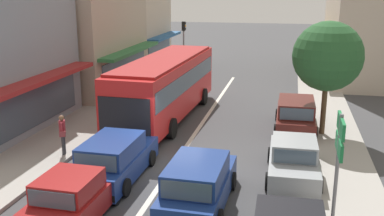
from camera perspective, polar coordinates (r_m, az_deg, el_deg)
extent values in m
plane|color=#3F3F42|center=(17.52, -2.54, -7.51)|extent=(140.00, 140.00, 0.00)
cube|color=silver|center=(21.15, 0.29, -3.41)|extent=(0.20, 28.00, 0.01)
cube|color=#A39E96|center=(25.16, -14.01, -0.65)|extent=(5.20, 44.00, 0.14)
cube|color=#A39E96|center=(22.68, 16.92, -2.64)|extent=(2.80, 44.00, 0.12)
cube|color=maroon|center=(21.52, -18.40, 3.57)|extent=(1.10, 8.31, 0.20)
cube|color=#425160|center=(22.02, -19.05, 0.28)|extent=(0.06, 7.23, 1.80)
cube|color=#B2A38E|center=(31.31, -15.16, 8.31)|extent=(7.58, 9.34, 6.52)
cube|color=#2D703D|center=(29.66, -7.74, 7.24)|extent=(1.10, 8.60, 0.20)
cube|color=#425160|center=(30.02, -8.41, 4.79)|extent=(0.06, 7.47, 1.80)
cube|color=beige|center=(39.09, -9.31, 11.04)|extent=(7.09, 7.66, 8.03)
cube|color=#23568E|center=(37.91, -3.54, 9.08)|extent=(1.10, 7.04, 0.20)
cube|color=#425160|center=(38.19, -4.11, 7.15)|extent=(0.06, 6.12, 1.80)
cube|color=gold|center=(36.71, 16.29, 8.30)|extent=(1.10, 12.54, 0.20)
cube|color=#425160|center=(36.91, 16.79, 6.26)|extent=(0.06, 10.90, 1.80)
cube|color=red|center=(23.31, -3.37, 2.81)|extent=(2.91, 10.89, 2.70)
cube|color=#425160|center=(23.23, -3.39, 3.79)|extent=(2.93, 10.46, 0.90)
cube|color=black|center=(18.45, -8.60, -1.34)|extent=(2.25, 0.15, 1.76)
cube|color=maroon|center=(23.05, -3.43, 6.24)|extent=(2.75, 10.02, 0.12)
cylinder|color=black|center=(27.08, -3.65, 1.80)|extent=(0.30, 0.97, 0.96)
cylinder|color=black|center=(26.41, 1.51, 1.48)|extent=(0.30, 0.97, 0.96)
cylinder|color=black|center=(21.40, -8.98, -2.04)|extent=(0.30, 0.97, 0.96)
cylinder|color=black|center=(20.55, -2.57, -2.59)|extent=(0.30, 0.97, 0.96)
cube|color=navy|center=(14.51, 0.91, -10.30)|extent=(1.83, 4.53, 0.76)
cube|color=navy|center=(13.90, 0.60, -8.23)|extent=(1.68, 2.63, 0.68)
cube|color=#425160|center=(15.09, 1.73, -6.28)|extent=(1.51, 0.08, 0.58)
cube|color=#425160|center=(12.73, -0.76, -10.53)|extent=(1.48, 0.08, 0.54)
cylinder|color=black|center=(15.97, -1.14, -8.62)|extent=(0.19, 0.62, 0.62)
cylinder|color=black|center=(15.66, 5.19, -9.20)|extent=(0.19, 0.62, 0.62)
cylinder|color=black|center=(13.65, -4.08, -13.07)|extent=(0.19, 0.62, 0.62)
cube|color=navy|center=(16.65, -9.58, -7.03)|extent=(1.82, 4.52, 0.76)
cube|color=navy|center=(16.09, -10.17, -5.11)|extent=(1.67, 2.62, 0.68)
cube|color=#425160|center=(17.24, -8.44, -3.65)|extent=(1.51, 0.08, 0.58)
cube|color=#425160|center=(14.98, -12.17, -6.80)|extent=(1.48, 0.08, 0.54)
cylinder|color=black|center=(18.21, -10.47, -5.80)|extent=(0.19, 0.62, 0.62)
cylinder|color=black|center=(17.60, -5.18, -6.36)|extent=(0.19, 0.62, 0.62)
cylinder|color=black|center=(15.98, -14.38, -9.12)|extent=(0.19, 0.62, 0.62)
cylinder|color=black|center=(15.28, -8.43, -9.95)|extent=(0.19, 0.62, 0.62)
cube|color=maroon|center=(14.07, -15.04, -11.77)|extent=(1.80, 4.23, 0.72)
cube|color=maroon|center=(13.71, -15.43, -9.49)|extent=(1.60, 1.83, 0.60)
cube|color=#425160|center=(14.44, -13.66, -8.06)|extent=(1.44, 0.09, 0.51)
cube|color=#425160|center=(13.00, -17.41, -11.07)|extent=(1.40, 0.09, 0.48)
cylinder|color=black|center=(15.53, -15.58, -9.96)|extent=(0.19, 0.62, 0.62)
cylinder|color=black|center=(14.81, -9.65, -10.87)|extent=(0.19, 0.62, 0.62)
cube|color=#425160|center=(12.10, 12.23, -12.37)|extent=(1.51, 0.09, 0.58)
cube|color=#9EA3A8|center=(16.88, 12.73, -6.94)|extent=(1.82, 4.24, 0.72)
cube|color=#9EA3A8|center=(16.55, 12.87, -4.95)|extent=(1.60, 1.84, 0.60)
cube|color=#425160|center=(17.42, 12.81, -3.92)|extent=(1.44, 0.09, 0.51)
cube|color=#425160|center=(15.69, 12.94, -6.09)|extent=(1.41, 0.09, 0.48)
cylinder|color=black|center=(18.11, 9.90, -5.89)|extent=(0.19, 0.62, 0.62)
cylinder|color=black|center=(18.17, 15.35, -6.15)|extent=(0.19, 0.62, 0.62)
cylinder|color=black|center=(15.79, 9.61, -9.15)|extent=(0.19, 0.62, 0.62)
cylinder|color=black|center=(15.85, 15.92, -9.44)|extent=(0.19, 0.62, 0.62)
cube|color=#561E19|center=(22.34, 12.97, -1.39)|extent=(1.82, 4.52, 0.76)
cube|color=#561E19|center=(21.81, 13.10, 0.16)|extent=(1.67, 2.62, 0.68)
cube|color=#425160|center=(23.09, 13.05, 1.00)|extent=(1.51, 0.08, 0.58)
cube|color=#425160|center=(20.54, 13.14, -0.78)|extent=(1.48, 0.08, 0.54)
cylinder|color=black|center=(23.69, 10.78, -0.84)|extent=(0.19, 0.62, 0.62)
cylinder|color=black|center=(23.74, 15.03, -1.07)|extent=(0.19, 0.62, 0.62)
cylinder|color=black|center=(21.11, 10.59, -2.84)|extent=(0.19, 0.62, 0.62)
cylinder|color=black|center=(21.16, 15.36, -3.09)|extent=(0.19, 0.62, 0.62)
cylinder|color=gray|center=(34.34, -1.06, 7.45)|extent=(0.12, 0.12, 4.20)
cube|color=black|center=(34.14, -1.08, 10.36)|extent=(0.24, 0.24, 0.68)
sphere|color=black|center=(34.09, -0.85, 10.74)|extent=(0.13, 0.13, 0.13)
sphere|color=orange|center=(34.11, -0.84, 10.37)|extent=(0.13, 0.13, 0.13)
sphere|color=black|center=(34.13, -0.84, 10.00)|extent=(0.13, 0.13, 0.13)
cylinder|color=gray|center=(12.72, 17.83, -8.56)|extent=(0.10, 0.10, 3.60)
cube|color=#19753D|center=(12.19, 18.40, -2.12)|extent=(0.08, 1.40, 0.44)
cube|color=white|center=(12.20, 18.61, -2.14)|extent=(0.01, 1.10, 0.10)
cube|color=#19753D|center=(12.36, 18.19, -4.56)|extent=(0.08, 1.40, 0.44)
cube|color=white|center=(12.36, 18.40, -4.57)|extent=(0.01, 1.10, 0.10)
cylinder|color=brown|center=(21.50, 16.37, -0.06)|extent=(0.24, 0.24, 2.64)
cylinder|color=brown|center=(21.49, 16.67, 4.82)|extent=(0.10, 0.85, 1.01)
cylinder|color=brown|center=(21.14, 17.76, 4.58)|extent=(0.83, 0.10, 1.01)
cylinder|color=brown|center=(20.63, 16.83, 4.63)|extent=(0.10, 1.03, 1.17)
cylinder|color=brown|center=(21.07, 15.84, 5.00)|extent=(0.76, 0.10, 1.22)
sphere|color=#26562B|center=(21.01, 16.86, 6.31)|extent=(3.14, 3.14, 3.14)
cylinder|color=#333338|center=(19.14, -15.98, -4.30)|extent=(0.14, 0.14, 0.84)
cylinder|color=#333338|center=(18.97, -16.02, -4.48)|extent=(0.14, 0.14, 0.84)
cube|color=#A82D38|center=(18.84, -16.16, -2.38)|extent=(0.34, 0.42, 0.56)
sphere|color=brown|center=(18.73, -16.25, -1.22)|extent=(0.22, 0.22, 0.22)
cylinder|color=#A82D38|center=(19.07, -16.09, -2.17)|extent=(0.09, 0.09, 0.54)
cylinder|color=#A82D38|center=(18.61, -16.22, -2.61)|extent=(0.09, 0.09, 0.54)
cube|color=maroon|center=(18.60, -16.14, -3.20)|extent=(0.26, 0.19, 0.22)
cylinder|color=#4C4742|center=(25.09, -8.12, 0.77)|extent=(0.14, 0.14, 0.84)
cylinder|color=#4C4742|center=(25.27, -8.15, 0.87)|extent=(0.14, 0.14, 0.84)
cube|color=beige|center=(25.02, -8.20, 2.38)|extent=(0.35, 0.42, 0.56)
sphere|color=tan|center=(24.93, -8.23, 3.27)|extent=(0.22, 0.22, 0.22)
cylinder|color=beige|center=(24.78, -8.15, 2.26)|extent=(0.09, 0.09, 0.54)
cylinder|color=beige|center=(25.25, -8.24, 2.49)|extent=(0.09, 0.09, 0.54)
cylinder|color=#4C4742|center=(22.95, -10.03, -0.68)|extent=(0.14, 0.14, 0.84)
cylinder|color=#4C4742|center=(23.10, -10.26, -0.59)|extent=(0.14, 0.14, 0.84)
cube|color=#478951|center=(22.84, -10.23, 1.05)|extent=(0.42, 0.39, 0.56)
sphere|color=tan|center=(22.75, -10.27, 2.03)|extent=(0.22, 0.22, 0.22)
cylinder|color=#478951|center=(22.65, -9.91, 0.94)|extent=(0.09, 0.09, 0.54)
cylinder|color=#478951|center=(23.04, -10.54, 1.16)|extent=(0.09, 0.09, 0.54)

